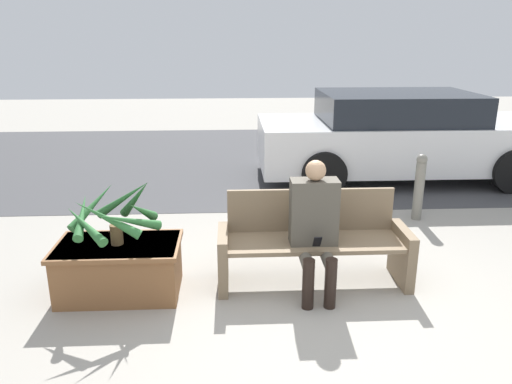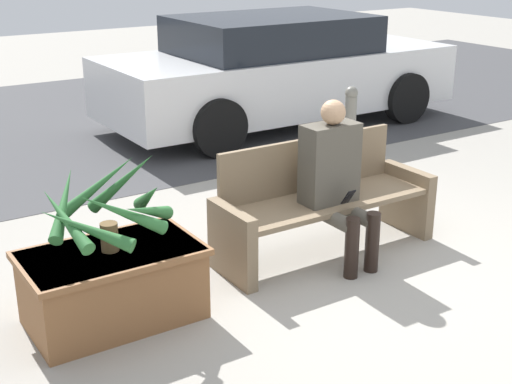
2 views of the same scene
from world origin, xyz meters
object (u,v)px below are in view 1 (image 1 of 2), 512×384
(parked_car, at_px, (400,136))
(bollard_post, at_px, (419,185))
(bench, at_px, (313,241))
(person_seated, at_px, (315,222))
(potted_plant, at_px, (113,213))
(planter_box, at_px, (120,267))

(parked_car, height_order, bollard_post, parked_car)
(bollard_post, bearing_deg, bench, -135.35)
(bench, height_order, person_seated, person_seated)
(person_seated, xyz_separation_m, bollard_post, (1.63, 1.77, -0.22))
(parked_car, bearing_deg, potted_plant, -135.63)
(planter_box, bearing_deg, person_seated, -0.57)
(potted_plant, distance_m, parked_car, 5.29)
(planter_box, xyz_separation_m, potted_plant, (-0.01, -0.02, 0.53))
(bench, height_order, bollard_post, bench)
(parked_car, bearing_deg, bench, -119.47)
(person_seated, xyz_separation_m, parked_car, (2.01, 3.69, 0.03))
(bench, distance_m, planter_box, 1.80)
(planter_box, xyz_separation_m, parked_car, (3.77, 3.68, 0.44))
(bench, relative_size, person_seated, 1.46)
(bench, relative_size, potted_plant, 2.07)
(bench, distance_m, bollard_post, 2.27)
(person_seated, height_order, parked_car, parked_car)
(bench, bearing_deg, person_seated, -96.35)
(person_seated, bearing_deg, bench, 83.65)
(bench, relative_size, parked_car, 0.39)
(potted_plant, bearing_deg, planter_box, 69.39)
(person_seated, relative_size, potted_plant, 1.42)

